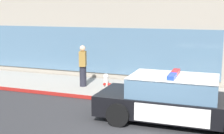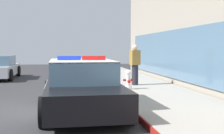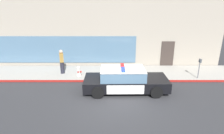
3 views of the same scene
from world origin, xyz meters
TOP-DOWN VIEW (x-y plane):
  - ground at (0.00, 0.00)m, footprint 48.00×48.00m
  - sidewalk at (0.00, 4.02)m, footprint 48.00×2.96m
  - curb_red_paint at (0.00, 2.53)m, footprint 28.80×0.04m
  - police_cruiser at (0.51, 1.29)m, footprint 4.86×2.14m
  - fire_hydrant at (-2.52, 3.22)m, footprint 0.34×0.39m
  - pedestrian_on_sidewalk at (-3.77, 3.78)m, footprint 0.36×0.46m

SIDE VIEW (x-z plane):
  - ground at x=0.00m, z-range 0.00..0.00m
  - sidewalk at x=0.00m, z-range 0.00..0.15m
  - curb_red_paint at x=0.00m, z-range 0.01..0.14m
  - fire_hydrant at x=-2.52m, z-range 0.14..0.86m
  - police_cruiser at x=0.51m, z-range -0.07..1.43m
  - pedestrian_on_sidewalk at x=-3.77m, z-range 0.16..1.87m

